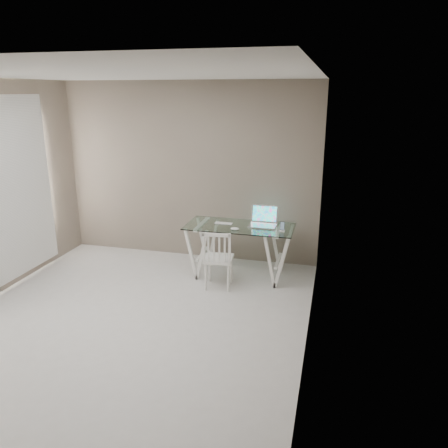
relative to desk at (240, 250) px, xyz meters
name	(u,v)px	position (x,y,z in m)	size (l,w,h in m)	color
room	(113,174)	(-1.00, -1.60, 1.33)	(4.50, 4.52, 2.71)	#BAB6B2
desk	(240,250)	(0.00, 0.00, 0.00)	(1.50, 0.70, 0.75)	silver
chair	(218,257)	(-0.18, -0.49, 0.07)	(0.41, 0.41, 0.82)	white
laptop	(263,221)	(0.31, 0.13, 0.42)	(0.37, 0.34, 0.26)	silver
keyboard	(224,223)	(-0.25, 0.05, 0.37)	(0.27, 0.11, 0.01)	silver
mouse	(235,229)	(-0.02, -0.21, 0.38)	(0.12, 0.07, 0.04)	white
phone_dock	(282,229)	(0.60, -0.10, 0.40)	(0.07, 0.07, 0.13)	white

